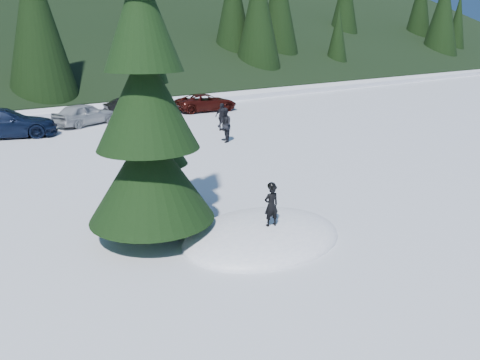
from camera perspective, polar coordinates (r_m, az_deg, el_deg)
ground at (r=12.40m, az=2.70°, el=-7.05°), size 200.00×200.00×0.00m
snow_mound at (r=12.40m, az=2.70°, el=-7.05°), size 4.48×3.52×0.96m
spruce_tall at (r=11.66m, az=-11.31°, el=8.14°), size 3.20×3.20×8.60m
spruce_short at (r=13.56m, az=-10.13°, el=4.18°), size 2.20×2.20×5.37m
child_skier at (r=11.75m, az=3.83°, el=-3.12°), size 0.44×0.34×1.07m
adult_0 at (r=23.49m, az=-1.90°, el=6.70°), size 0.94×1.03×1.72m
adult_1 at (r=26.46m, az=-2.19°, el=7.68°), size 0.61×0.98×1.55m
car_3 at (r=27.57m, az=-26.94°, el=6.22°), size 5.71×3.89×1.53m
car_4 at (r=29.66m, az=-18.44°, el=7.63°), size 4.22×2.75×1.34m
car_5 at (r=32.31m, az=-12.87°, el=8.68°), size 3.91×1.87×1.24m
car_6 at (r=33.84m, az=-4.16°, el=9.41°), size 4.71×2.81×1.23m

